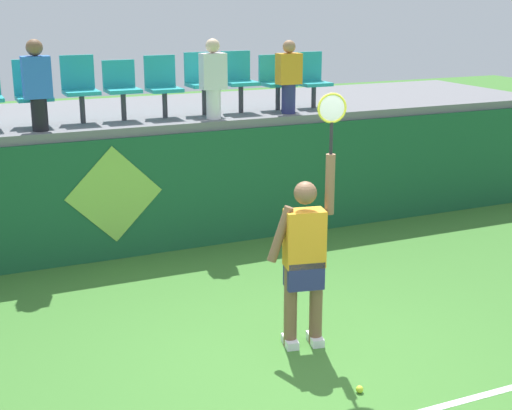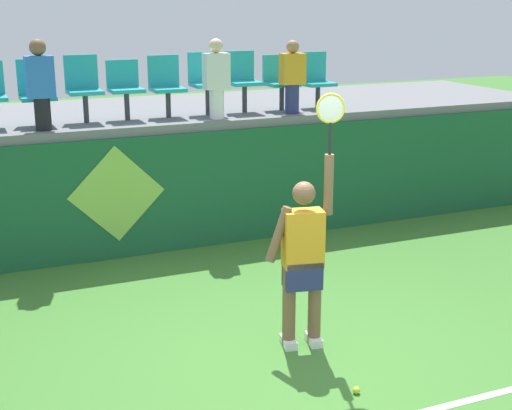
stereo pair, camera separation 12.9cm
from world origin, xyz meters
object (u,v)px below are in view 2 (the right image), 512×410
Objects in this scene: stadium_chair_5 at (206,79)px; spectator_1 at (40,83)px; spectator_0 at (292,76)px; stadium_chair_3 at (125,86)px; stadium_chair_1 at (37,90)px; stadium_chair_7 at (280,79)px; spectator_2 at (216,77)px; stadium_chair_4 at (166,83)px; stadium_chair_6 at (243,78)px; tennis_player at (303,256)px; tennis_ball at (356,390)px; stadium_chair_8 at (316,78)px; stadium_chair_2 at (83,85)px.

spectator_1 is (-2.31, -0.44, 0.10)m from stadium_chair_5.
stadium_chair_3 is at bearing 169.79° from spectator_0.
stadium_chair_5 is at bearing -0.13° from stadium_chair_1.
stadium_chair_7 is 0.43m from spectator_0.
stadium_chair_1 reaches higher than stadium_chair_7.
stadium_chair_1 is 0.81× the size of spectator_0.
stadium_chair_1 is 2.36m from spectator_2.
stadium_chair_5 is at bearing -0.21° from stadium_chair_4.
stadium_chair_3 is 0.74× the size of spectator_2.
stadium_chair_3 is at bearing 20.52° from spectator_1.
stadium_chair_3 is at bearing -179.81° from stadium_chair_6.
tennis_player is 4.41m from stadium_chair_7.
tennis_ball is 0.08× the size of stadium_chair_5.
stadium_chair_4 is 1.03× the size of stadium_chair_8.
stadium_chair_2 is at bearing 104.60° from tennis_ball.
stadium_chair_6 is 1.09× the size of stadium_chair_7.
stadium_chair_7 is (2.86, -0.01, -0.04)m from stadium_chair_2.
stadium_chair_4 reaches higher than tennis_ball.
stadium_chair_4 is at bearing 143.20° from spectator_2.
tennis_player is 2.22× the size of spectator_1.
stadium_chair_6 is at bearing 144.48° from spectator_0.
stadium_chair_3 is 1.72m from stadium_chair_6.
stadium_chair_6 is at bearing 0.01° from stadium_chair_5.
stadium_chair_7 is (1.56, 4.97, 2.13)m from tennis_ball.
stadium_chair_4 is 0.75× the size of spectator_1.
tennis_ball is at bearing -107.45° from stadium_chair_7.
stadium_chair_3 is at bearing -179.82° from stadium_chair_8.
stadium_chair_5 is at bearing 85.25° from tennis_ball.
spectator_1 is at bearing -173.80° from stadium_chair_8.
stadium_chair_8 is (2.33, 0.00, -0.02)m from stadium_chair_4.
spectator_1 reaches higher than stadium_chair_2.
stadium_chair_4 is at bearing 179.90° from stadium_chair_6.
stadium_chair_2 reaches higher than stadium_chair_5.
stadium_chair_6 is (1.72, 0.01, 0.03)m from stadium_chair_3.
spectator_0 is (-0.00, -0.42, 0.09)m from stadium_chair_7.
spectator_0 reaches higher than tennis_player.
spectator_0 is (1.56, 4.55, 2.22)m from tennis_ball.
stadium_chair_2 is at bearing 171.55° from spectator_0.
stadium_chair_3 is 0.92× the size of stadium_chair_6.
stadium_chair_7 is (3.46, -0.01, -0.01)m from stadium_chair_1.
stadium_chair_2 is at bearing 179.88° from stadium_chair_5.
spectator_2 is (0.58, -0.43, 0.10)m from stadium_chair_4.
stadium_chair_7 is 1.23m from spectator_2.
tennis_player is 2.42× the size of spectator_0.
stadium_chair_8 reaches higher than stadium_chair_3.
tennis_ball is 0.06× the size of spectator_1.
stadium_chair_6 is 2.91m from spectator_1.
spectator_0 is at bearing 71.05° from tennis_ball.
spectator_2 is at bearing 83.09° from tennis_player.
stadium_chair_6 is at bearing 78.94° from tennis_ball.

